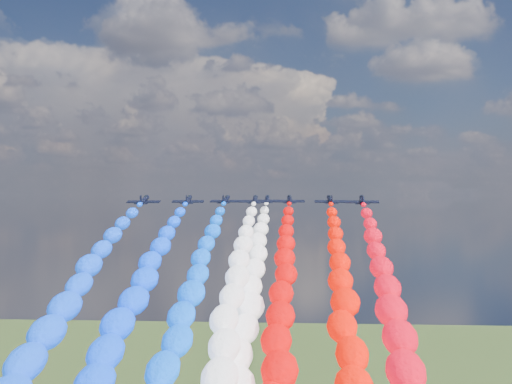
# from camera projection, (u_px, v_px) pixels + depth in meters

# --- Properties ---
(jet_0) EXTENTS (8.07, 10.90, 4.43)m
(jet_0) POSITION_uv_depth(u_px,v_px,m) (144.00, 200.00, 164.07)
(jet_0) COLOR black
(trail_0) EXTENTS (6.13, 100.83, 38.65)m
(trail_0) POSITION_uv_depth(u_px,v_px,m) (70.00, 308.00, 112.44)
(trail_0) COLOR #0A40EF
(jet_1) EXTENTS (8.33, 11.08, 4.43)m
(jet_1) POSITION_uv_depth(u_px,v_px,m) (188.00, 200.00, 170.94)
(jet_1) COLOR black
(trail_1) EXTENTS (6.13, 100.83, 38.65)m
(trail_1) POSITION_uv_depth(u_px,v_px,m) (138.00, 302.00, 119.30)
(trail_1) COLOR #053CFD
(jet_2) EXTENTS (8.34, 11.09, 4.43)m
(jet_2) POSITION_uv_depth(u_px,v_px,m) (226.00, 200.00, 178.68)
(jet_2) COLOR black
(trail_2) EXTENTS (6.13, 100.83, 38.65)m
(trail_2) POSITION_uv_depth(u_px,v_px,m) (193.00, 295.00, 127.05)
(trail_2) COLOR blue
(jet_3) EXTENTS (8.04, 10.88, 4.43)m
(jet_3) POSITION_uv_depth(u_px,v_px,m) (255.00, 200.00, 175.10)
(jet_3) COLOR black
(trail_3) EXTENTS (6.13, 100.83, 38.65)m
(trail_3) POSITION_uv_depth(u_px,v_px,m) (234.00, 298.00, 123.47)
(trail_3) COLOR white
(jet_4) EXTENTS (8.17, 10.97, 4.43)m
(jet_4) POSITION_uv_depth(u_px,v_px,m) (267.00, 200.00, 187.94)
(jet_4) COLOR black
(trail_4) EXTENTS (6.13, 100.83, 38.65)m
(trail_4) POSITION_uv_depth(u_px,v_px,m) (253.00, 288.00, 136.31)
(trail_4) COLOR white
(jet_5) EXTENTS (8.15, 10.96, 4.43)m
(jet_5) POSITION_uv_depth(u_px,v_px,m) (290.00, 200.00, 178.63)
(jet_5) COLOR black
(trail_5) EXTENTS (6.13, 100.83, 38.65)m
(trail_5) POSITION_uv_depth(u_px,v_px,m) (283.00, 295.00, 127.00)
(trail_5) COLOR #CF0304
(jet_6) EXTENTS (8.37, 11.11, 4.43)m
(jet_6) POSITION_uv_depth(u_px,v_px,m) (330.00, 200.00, 169.09)
(jet_6) COLOR black
(trail_6) EXTENTS (6.13, 100.83, 38.65)m
(trail_6) POSITION_uv_depth(u_px,v_px,m) (342.00, 303.00, 117.45)
(trail_6) COLOR #F50B00
(jet_7) EXTENTS (8.38, 11.12, 4.43)m
(jet_7) POSITION_uv_depth(u_px,v_px,m) (362.00, 200.00, 160.47)
(jet_7) COLOR black
(trail_7) EXTENTS (6.13, 100.83, 38.65)m
(trail_7) POSITION_uv_depth(u_px,v_px,m) (389.00, 312.00, 108.83)
(trail_7) COLOR red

